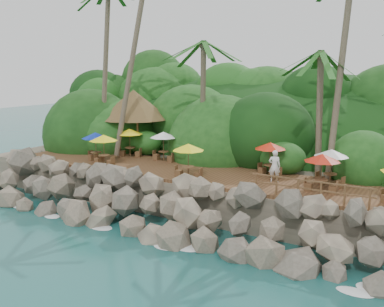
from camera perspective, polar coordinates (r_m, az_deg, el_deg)
The scene contains 11 objects.
ground at distance 23.55m, azimuth -7.66°, elevation -10.56°, with size 140.00×140.00×0.00m, color #19514F.
land_base at distance 36.58m, azimuth 8.08°, elevation -1.06°, with size 32.00×25.20×2.10m, color gray.
jungle_hill at distance 43.67m, azimuth 11.90°, elevation -0.63°, with size 44.80×28.00×15.40m, color #143811.
seawall at distance 24.66m, azimuth -4.82°, elevation -6.66°, with size 29.00×4.00×2.30m, color gray, non-canonical shape.
terrace at distance 27.60m, azimuth 0.00°, elevation -2.45°, with size 26.00×5.00×0.20m, color brown.
jungle_foliage at distance 35.92m, azimuth 7.42°, elevation -2.98°, with size 44.00×16.00×12.00m, color #143811, non-canonical shape.
foam_line at distance 23.76m, azimuth -7.21°, elevation -10.28°, with size 25.20×0.80×0.06m.
palapa at distance 34.61m, azimuth -7.42°, elevation 6.22°, with size 5.59×5.59×4.60m.
dining_clusters at distance 26.58m, azimuth 2.24°, elevation 0.91°, with size 20.60×5.05×2.01m.
railing at distance 22.22m, azimuth 14.72°, elevation -4.26°, with size 6.10×0.10×1.00m.
waiter at distance 25.18m, azimuth 10.47°, elevation -1.60°, with size 0.66×0.43×1.81m, color white.
Camera 1 is at (13.81, -17.02, 8.60)m, focal length 41.88 mm.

